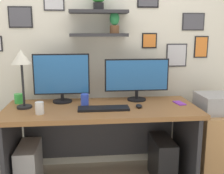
% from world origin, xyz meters
% --- Properties ---
extents(back_wall_assembly, '(4.40, 0.24, 2.70)m').
position_xyz_m(back_wall_assembly, '(0.00, 0.44, 1.36)').
color(back_wall_assembly, silver).
rests_on(back_wall_assembly, ground).
extents(desk, '(1.71, 0.68, 0.75)m').
position_xyz_m(desk, '(0.00, 0.06, 0.54)').
color(desk, brown).
rests_on(desk, ground).
extents(monitor_left, '(0.52, 0.18, 0.46)m').
position_xyz_m(monitor_left, '(-0.36, 0.22, 0.99)').
color(monitor_left, black).
rests_on(monitor_left, desk).
extents(monitor_right, '(0.62, 0.18, 0.40)m').
position_xyz_m(monitor_right, '(0.36, 0.22, 0.97)').
color(monitor_right, black).
rests_on(monitor_right, desk).
extents(keyboard, '(0.44, 0.14, 0.02)m').
position_xyz_m(keyboard, '(0.01, -0.08, 0.76)').
color(keyboard, black).
rests_on(keyboard, desk).
extents(computer_mouse, '(0.06, 0.09, 0.03)m').
position_xyz_m(computer_mouse, '(0.33, -0.05, 0.77)').
color(computer_mouse, black).
rests_on(computer_mouse, desk).
extents(desk_lamp, '(0.17, 0.17, 0.51)m').
position_xyz_m(desk_lamp, '(-0.68, 0.04, 1.15)').
color(desk_lamp, black).
rests_on(desk_lamp, desk).
extents(cell_phone, '(0.09, 0.15, 0.01)m').
position_xyz_m(cell_phone, '(0.73, 0.04, 0.76)').
color(cell_phone, purple).
rests_on(cell_phone, desk).
extents(coffee_mug, '(0.08, 0.08, 0.09)m').
position_xyz_m(coffee_mug, '(-0.76, 0.21, 0.80)').
color(coffee_mug, green).
rests_on(coffee_mug, desk).
extents(pen_cup, '(0.07, 0.07, 0.10)m').
position_xyz_m(pen_cup, '(-0.51, -0.15, 0.80)').
color(pen_cup, white).
rests_on(pen_cup, desk).
extents(water_cup, '(0.07, 0.07, 0.11)m').
position_xyz_m(water_cup, '(-0.15, 0.05, 0.81)').
color(water_cup, blue).
rests_on(water_cup, desk).
extents(drawer_cabinet, '(0.44, 0.50, 0.66)m').
position_xyz_m(drawer_cabinet, '(1.12, 0.05, 0.33)').
color(drawer_cabinet, tan).
rests_on(drawer_cabinet, ground).
extents(printer, '(0.38, 0.34, 0.17)m').
position_xyz_m(printer, '(1.12, 0.05, 0.74)').
color(printer, '#9E9EA3').
rests_on(printer, drawer_cabinet).
extents(computer_tower_left, '(0.18, 0.40, 0.42)m').
position_xyz_m(computer_tower_left, '(-0.66, -0.01, 0.21)').
color(computer_tower_left, '#99999E').
rests_on(computer_tower_left, ground).
extents(computer_tower_right, '(0.18, 0.40, 0.42)m').
position_xyz_m(computer_tower_right, '(0.58, 0.01, 0.21)').
color(computer_tower_right, black).
rests_on(computer_tower_right, ground).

